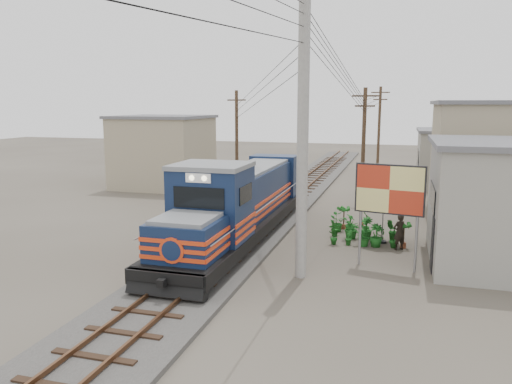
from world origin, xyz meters
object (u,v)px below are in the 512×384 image
(locomotive, at_px, (240,205))
(vendor, at_px, (399,232))
(market_umbrella, at_px, (384,201))
(billboard, at_px, (389,192))

(locomotive, xyz_separation_m, vendor, (6.81, 0.52, -0.87))
(locomotive, xyz_separation_m, market_umbrella, (6.10, 1.41, 0.24))
(billboard, distance_m, vendor, 3.37)
(locomotive, distance_m, billboard, 6.82)
(billboard, xyz_separation_m, market_umbrella, (-0.28, 3.48, -1.00))
(locomotive, distance_m, vendor, 6.89)
(locomotive, height_order, vendor, locomotive)
(billboard, height_order, vendor, billboard)
(locomotive, height_order, billboard, billboard)
(market_umbrella, height_order, vendor, market_umbrella)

